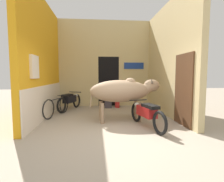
{
  "coord_description": "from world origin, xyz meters",
  "views": [
    {
      "loc": [
        -0.41,
        -4.1,
        1.47
      ],
      "look_at": [
        0.14,
        1.93,
        0.93
      ],
      "focal_mm": 28.0,
      "sensor_mm": 36.0,
      "label": 1
    }
  ],
  "objects_px": {
    "shopkeeper_seated": "(108,94)",
    "plastic_stool": "(117,102)",
    "cow": "(123,91)",
    "bicycle": "(57,106)",
    "motorcycle_near": "(146,113)",
    "motorcycle_far": "(70,100)"
  },
  "relations": [
    {
      "from": "bicycle",
      "to": "plastic_stool",
      "type": "bearing_deg",
      "value": 30.75
    },
    {
      "from": "plastic_stool",
      "to": "cow",
      "type": "bearing_deg",
      "value": -92.53
    },
    {
      "from": "shopkeeper_seated",
      "to": "plastic_stool",
      "type": "distance_m",
      "value": 0.58
    },
    {
      "from": "motorcycle_far",
      "to": "motorcycle_near",
      "type": "bearing_deg",
      "value": -46.87
    },
    {
      "from": "motorcycle_far",
      "to": "bicycle",
      "type": "xyz_separation_m",
      "value": [
        -0.31,
        -0.99,
        -0.07
      ]
    },
    {
      "from": "plastic_stool",
      "to": "bicycle",
      "type": "bearing_deg",
      "value": -149.25
    },
    {
      "from": "shopkeeper_seated",
      "to": "plastic_stool",
      "type": "relative_size",
      "value": 2.71
    },
    {
      "from": "motorcycle_far",
      "to": "plastic_stool",
      "type": "height_order",
      "value": "motorcycle_far"
    },
    {
      "from": "cow",
      "to": "plastic_stool",
      "type": "bearing_deg",
      "value": 87.47
    },
    {
      "from": "motorcycle_far",
      "to": "bicycle",
      "type": "height_order",
      "value": "motorcycle_far"
    },
    {
      "from": "motorcycle_far",
      "to": "bicycle",
      "type": "relative_size",
      "value": 1.03
    },
    {
      "from": "cow",
      "to": "motorcycle_far",
      "type": "relative_size",
      "value": 1.33
    },
    {
      "from": "motorcycle_near",
      "to": "shopkeeper_seated",
      "type": "distance_m",
      "value": 3.26
    },
    {
      "from": "plastic_stool",
      "to": "motorcycle_far",
      "type": "bearing_deg",
      "value": -168.31
    },
    {
      "from": "bicycle",
      "to": "plastic_stool",
      "type": "xyz_separation_m",
      "value": [
        2.39,
        1.42,
        -0.11
      ]
    },
    {
      "from": "motorcycle_near",
      "to": "shopkeeper_seated",
      "type": "xyz_separation_m",
      "value": [
        -0.88,
        3.14,
        0.22
      ]
    },
    {
      "from": "motorcycle_near",
      "to": "bicycle",
      "type": "height_order",
      "value": "motorcycle_near"
    },
    {
      "from": "motorcycle_far",
      "to": "plastic_stool",
      "type": "distance_m",
      "value": 2.13
    },
    {
      "from": "motorcycle_near",
      "to": "cow",
      "type": "bearing_deg",
      "value": 126.07
    },
    {
      "from": "cow",
      "to": "motorcycle_near",
      "type": "height_order",
      "value": "cow"
    },
    {
      "from": "bicycle",
      "to": "shopkeeper_seated",
      "type": "distance_m",
      "value": 2.44
    },
    {
      "from": "cow",
      "to": "shopkeeper_seated",
      "type": "bearing_deg",
      "value": 97.76
    }
  ]
}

